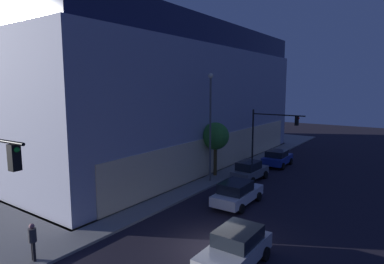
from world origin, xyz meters
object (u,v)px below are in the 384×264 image
traffic_light_far_corner (270,127)px  car_blue (277,158)px  modern_building (135,96)px  street_lamp_sidewalk (210,115)px  car_white (237,193)px  car_grey (250,171)px  pedestrian_waiting (33,239)px  sidewalk_tree (215,136)px  car_silver (236,248)px

traffic_light_far_corner → car_blue: (0.14, -0.87, -3.12)m
modern_building → car_blue: 17.56m
street_lamp_sidewalk → car_white: size_ratio=1.97×
car_white → car_grey: bearing=17.2°
street_lamp_sidewalk → car_grey: size_ratio=2.21×
street_lamp_sidewalk → car_blue: bearing=-16.3°
modern_building → pedestrian_waiting: size_ratio=19.56×
traffic_light_far_corner → car_blue: size_ratio=1.32×
sidewalk_tree → car_silver: size_ratio=1.10×
street_lamp_sidewalk → sidewalk_tree: bearing=17.2°
traffic_light_far_corner → car_silver: traffic_light_far_corner is taller
modern_building → car_silver: modern_building is taller
car_white → street_lamp_sidewalk: bearing=51.7°
modern_building → car_white: modern_building is taller
pedestrian_waiting → car_silver: pedestrian_waiting is taller
car_grey → car_white: bearing=-162.8°
car_white → car_blue: car_white is taller
car_silver → car_grey: car_grey is taller
pedestrian_waiting → car_blue: pedestrian_waiting is taller
pedestrian_waiting → modern_building: bearing=33.5°
modern_building → traffic_light_far_corner: bearing=-74.4°
modern_building → pedestrian_waiting: 24.96m
sidewalk_tree → pedestrian_waiting: 17.61m
modern_building → street_lamp_sidewalk: size_ratio=3.85×
pedestrian_waiting → car_silver: bearing=-56.4°
car_grey → street_lamp_sidewalk: bearing=134.8°
modern_building → traffic_light_far_corner: 15.85m
street_lamp_sidewalk → sidewalk_tree: street_lamp_sidewalk is taller
traffic_light_far_corner → street_lamp_sidewalk: (-8.77, 1.74, 1.78)m
modern_building → car_silver: size_ratio=8.00×
modern_building → car_blue: bearing=-74.8°
sidewalk_tree → car_grey: sidewalk_tree is taller
traffic_light_far_corner → street_lamp_sidewalk: street_lamp_sidewalk is taller
traffic_light_far_corner → car_blue: traffic_light_far_corner is taller
car_silver → car_white: (7.06, 3.55, -0.02)m
modern_building → traffic_light_far_corner: modern_building is taller
modern_building → car_silver: 26.69m
sidewalk_tree → car_grey: 4.23m
modern_building → car_grey: size_ratio=8.50×
car_silver → modern_building: bearing=54.5°
street_lamp_sidewalk → car_white: street_lamp_sidewalk is taller
car_silver → car_grey: bearing=22.5°
modern_building → traffic_light_far_corner: (4.17, -14.97, -3.09)m
modern_building → pedestrian_waiting: bearing=-146.5°
car_blue → pedestrian_waiting: bearing=174.3°
car_white → car_grey: car_grey is taller
modern_building → street_lamp_sidewalk: (-4.59, -13.23, -1.32)m
modern_building → car_blue: modern_building is taller
car_silver → car_white: car_silver is taller
modern_building → car_grey: (-2.10, -15.75, -6.19)m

